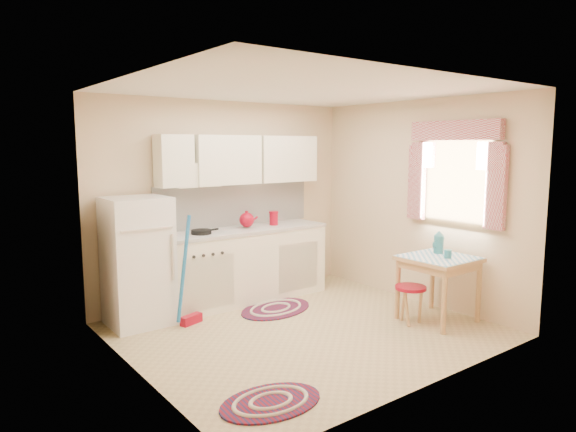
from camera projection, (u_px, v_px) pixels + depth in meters
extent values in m
plane|color=tan|center=(305.00, 330.00, 5.45)|extent=(3.60, 3.60, 0.00)
cube|color=silver|center=(306.00, 89.00, 5.12)|extent=(3.60, 3.20, 0.04)
cube|color=#CDB18B|center=(226.00, 200.00, 6.55)|extent=(3.60, 0.04, 2.50)
cube|color=#CDB18B|center=(434.00, 235.00, 4.02)|extent=(3.60, 0.04, 2.50)
cube|color=#CDB18B|center=(135.00, 231.00, 4.21)|extent=(0.04, 3.20, 2.50)
cube|color=#CDB18B|center=(418.00, 202.00, 6.36)|extent=(0.04, 3.20, 2.50)
cube|color=white|center=(235.00, 204.00, 6.62)|extent=(2.25, 0.03, 0.55)
cube|color=white|center=(241.00, 160.00, 6.42)|extent=(2.25, 0.33, 0.60)
cube|color=white|center=(456.00, 180.00, 5.87)|extent=(0.04, 0.85, 0.95)
cube|color=white|center=(138.00, 261.00, 5.56)|extent=(0.65, 0.60, 1.40)
cube|color=white|center=(242.00, 266.00, 6.44)|extent=(2.25, 0.60, 0.88)
cube|color=#B9B5AF|center=(241.00, 230.00, 6.38)|extent=(2.27, 0.62, 0.04)
cylinder|color=black|center=(201.00, 232.00, 5.99)|extent=(0.28, 0.28, 0.05)
cylinder|color=maroon|center=(274.00, 219.00, 6.66)|extent=(0.15, 0.15, 0.16)
cube|color=tan|center=(438.00, 289.00, 5.71)|extent=(0.72, 0.72, 0.72)
cylinder|color=maroon|center=(410.00, 305.00, 5.63)|extent=(0.39, 0.39, 0.42)
cylinder|color=teal|center=(448.00, 254.00, 5.59)|extent=(0.09, 0.09, 0.10)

